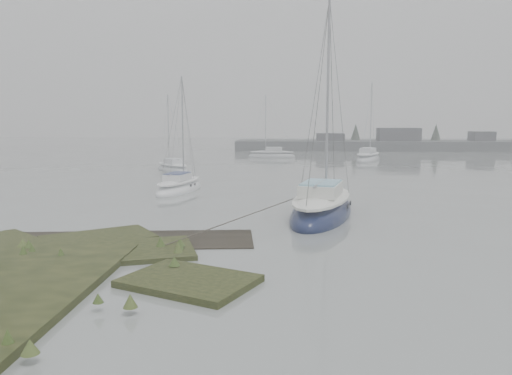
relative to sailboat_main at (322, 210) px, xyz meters
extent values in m
plane|color=slate|center=(-4.97, 20.45, -0.34)|extent=(160.00, 160.00, 0.00)
cube|color=#4C4F51|center=(21.03, 52.45, 0.26)|extent=(60.00, 8.00, 1.60)
cube|color=#424247|center=(5.03, 51.45, 1.06)|extent=(4.00, 3.00, 2.20)
cube|color=#424247|center=(15.03, 51.45, 1.46)|extent=(6.00, 3.00, 3.00)
cube|color=#424247|center=(27.03, 51.45, 1.21)|extent=(3.00, 3.00, 2.50)
cone|color=#384238|center=(9.03, 53.45, 1.86)|extent=(2.00, 2.00, 3.50)
cone|color=#384238|center=(21.03, 53.45, 1.86)|extent=(2.00, 2.00, 3.50)
ellipsoid|color=#121939|center=(0.00, 0.02, -0.21)|extent=(4.45, 8.23, 1.90)
ellipsoid|color=silver|center=(0.00, 0.02, 0.55)|extent=(3.70, 7.13, 0.54)
cube|color=silver|center=(-0.08, -0.31, 1.02)|extent=(2.30, 3.02, 0.56)
cube|color=#81B2C7|center=(-0.08, -0.31, 1.34)|extent=(2.13, 2.78, 0.09)
cylinder|color=#939399|center=(0.26, 0.99, 5.42)|extent=(0.12, 0.12, 8.95)
cylinder|color=#939399|center=(-0.14, -0.53, 1.34)|extent=(0.88, 3.06, 0.10)
ellipsoid|color=white|center=(-8.53, 7.89, -0.25)|extent=(3.05, 5.88, 1.36)
ellipsoid|color=silver|center=(-8.53, 7.89, 0.30)|extent=(2.53, 5.09, 0.38)
cube|color=silver|center=(-8.59, 7.66, 0.63)|extent=(1.60, 2.14, 0.40)
cube|color=navy|center=(-8.59, 7.66, 0.86)|extent=(1.49, 1.97, 0.06)
cylinder|color=#939399|center=(-8.37, 8.60, 3.78)|extent=(0.09, 0.09, 6.41)
cylinder|color=#939399|center=(-8.62, 7.50, 0.86)|extent=(0.57, 2.20, 0.07)
ellipsoid|color=silver|center=(-11.74, 20.26, -0.25)|extent=(4.50, 5.15, 1.26)
ellipsoid|color=white|center=(-11.74, 20.26, 0.25)|extent=(3.83, 4.41, 0.36)
cube|color=white|center=(-11.61, 20.09, 0.56)|extent=(1.96, 2.09, 0.37)
cube|color=silver|center=(-11.61, 20.09, 0.77)|extent=(1.81, 1.92, 0.06)
cylinder|color=#939399|center=(-12.15, 20.79, 3.47)|extent=(0.08, 0.08, 5.92)
cylinder|color=#939399|center=(-11.51, 19.97, 0.77)|extent=(1.31, 1.69, 0.07)
ellipsoid|color=silver|center=(7.54, 32.56, -0.23)|extent=(4.48, 6.94, 1.60)
ellipsoid|color=white|center=(7.54, 32.56, 0.41)|extent=(3.76, 5.99, 0.45)
cube|color=white|center=(7.44, 32.30, 0.81)|extent=(2.16, 2.63, 0.47)
cube|color=silver|center=(7.44, 32.30, 1.07)|extent=(2.00, 2.42, 0.08)
cylinder|color=#939399|center=(7.86, 33.35, 4.52)|extent=(0.10, 0.10, 7.55)
cylinder|color=#939399|center=(7.37, 32.12, 1.07)|extent=(1.07, 2.48, 0.08)
ellipsoid|color=#9FA2A8|center=(-3.30, 36.71, -0.24)|extent=(5.74, 1.98, 1.39)
ellipsoid|color=white|center=(-3.30, 36.71, 0.31)|extent=(5.00, 1.59, 0.39)
cube|color=white|center=(-3.05, 36.70, 0.65)|extent=(1.98, 1.26, 0.41)
cube|color=silver|center=(-3.05, 36.70, 0.88)|extent=(1.81, 1.17, 0.07)
cylinder|color=#939399|center=(-4.03, 36.72, 3.85)|extent=(0.09, 0.09, 6.52)
cylinder|color=#939399|center=(-2.89, 36.70, 0.88)|extent=(2.28, 0.12, 0.07)
camera|label=1|loc=(-1.83, -23.48, 4.29)|focal=35.00mm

